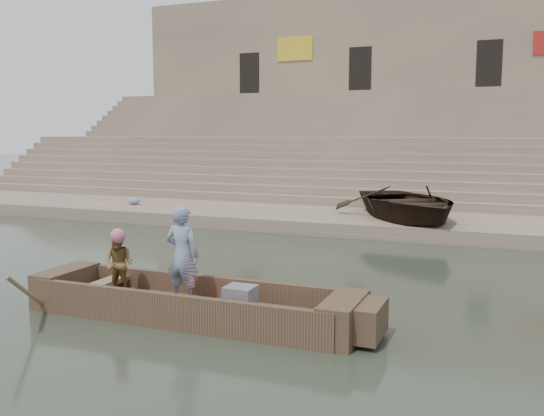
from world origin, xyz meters
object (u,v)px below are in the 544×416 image
Objects in this scene: main_rowboat at (192,311)px; standing_man at (182,255)px; rowing_man at (119,264)px; television at (240,299)px; beached_rowboat at (407,202)px.

standing_man reaches higher than main_rowboat.
television is at bearing -7.67° from rowing_man.
rowing_man is (-1.25, -0.01, -0.26)m from standing_man.
television is (1.06, -0.07, -0.61)m from standing_man.
television is (0.87, 0.00, 0.31)m from main_rowboat.
standing_man is at bearing -5.79° from rowing_man.
rowing_man is at bearing 0.45° from standing_man.
beached_rowboat reaches higher than rowing_man.
standing_man is 9.99m from beached_rowboat.
beached_rowboat is (3.28, 9.79, 0.14)m from rowing_man.
standing_man is at bearing 160.25° from main_rowboat.
standing_man is 3.50× the size of television.
main_rowboat is at bearing 180.00° from television.
standing_man is at bearing 176.29° from television.
main_rowboat is 10.05m from beached_rowboat.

